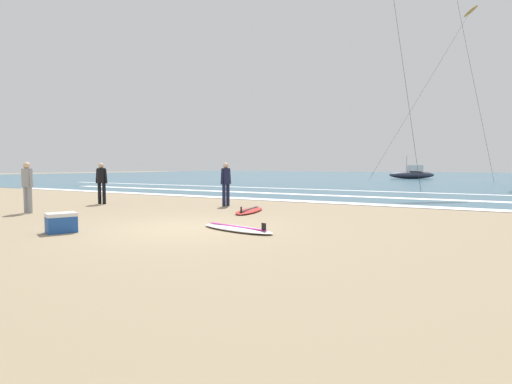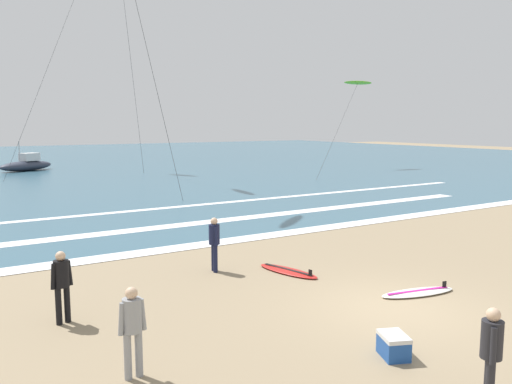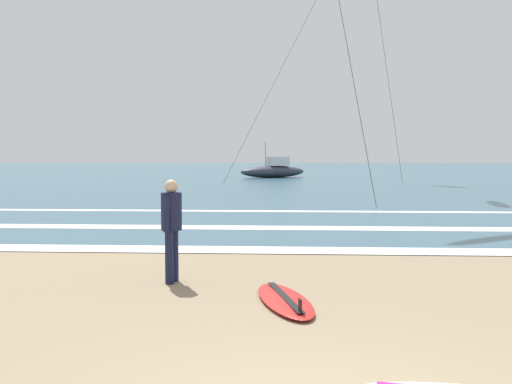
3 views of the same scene
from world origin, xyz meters
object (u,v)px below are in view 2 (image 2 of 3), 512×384
(surfer_left_near, at_px, (62,280))
(cooler_box, at_px, (394,346))
(surfer_mid_group, at_px, (214,239))
(kite_lime_high_left, at_px, (358,83))
(offshore_boat, at_px, (26,165))
(surfboard_right_spare, at_px, (418,292))
(surfboard_near_water, at_px, (288,271))
(surfer_left_far, at_px, (491,349))
(surfer_background_far, at_px, (132,324))

(surfer_left_near, xyz_separation_m, cooler_box, (4.83, -4.96, -0.74))
(surfer_mid_group, height_order, kite_lime_high_left, kite_lime_high_left)
(offshore_boat, bearing_deg, surfboard_right_spare, -86.02)
(surfboard_near_water, bearing_deg, surfer_left_near, -175.08)
(surfboard_near_water, bearing_deg, kite_lime_high_left, 44.14)
(surfboard_near_water, bearing_deg, offshore_boat, 91.86)
(surfer_left_near, distance_m, surfer_mid_group, 4.95)
(surfer_left_far, height_order, cooler_box, surfer_left_far)
(surfboard_near_water, xyz_separation_m, cooler_box, (-1.55, -5.51, 0.18))
(surfer_left_near, height_order, offshore_boat, offshore_boat)
(surfboard_near_water, bearing_deg, surfer_background_far, -147.73)
(surfboard_right_spare, bearing_deg, surfer_left_far, -128.43)
(surfer_mid_group, xyz_separation_m, surfer_background_far, (-4.13, -4.96, 0.00))
(surfer_mid_group, distance_m, kite_lime_high_left, 38.33)
(surfer_left_far, relative_size, surfboard_right_spare, 0.73)
(surfer_left_near, relative_size, cooler_box, 2.17)
(offshore_boat, bearing_deg, surfboard_near_water, -88.14)
(surfboard_right_spare, relative_size, kite_lime_high_left, 0.18)
(surfer_background_far, bearing_deg, kite_lime_high_left, 42.27)
(surfer_left_far, distance_m, cooler_box, 2.15)
(kite_lime_high_left, height_order, cooler_box, kite_lime_high_left)
(surfer_left_far, height_order, offshore_boat, offshore_boat)
(surfboard_right_spare, bearing_deg, offshore_boat, 93.98)
(surfer_left_near, relative_size, surfer_mid_group, 1.00)
(surfer_background_far, height_order, cooler_box, surfer_background_far)
(surfer_left_far, distance_m, offshore_boat, 46.49)
(surfer_mid_group, distance_m, surfboard_right_spare, 5.77)
(surfboard_right_spare, height_order, kite_lime_high_left, kite_lime_high_left)
(surfer_mid_group, bearing_deg, cooler_box, -88.21)
(cooler_box, bearing_deg, surfer_mid_group, 91.79)
(surfer_left_near, xyz_separation_m, surfboard_near_water, (6.37, 0.55, -0.91))
(surfer_mid_group, relative_size, surfboard_near_water, 0.73)
(surfboard_right_spare, height_order, offshore_boat, offshore_boat)
(surfer_left_far, height_order, kite_lime_high_left, kite_lime_high_left)
(surfer_left_near, distance_m, surfer_background_far, 3.21)
(cooler_box, bearing_deg, kite_lime_high_left, 48.05)
(surfer_left_far, height_order, surfboard_right_spare, surfer_left_far)
(surfer_background_far, bearing_deg, surfer_mid_group, 50.17)
(surfer_left_near, height_order, surfer_mid_group, same)
(surfboard_right_spare, xyz_separation_m, surfboard_near_water, (-1.68, 3.31, 0.00))
(surfer_left_near, height_order, surfboard_near_water, surfer_left_near)
(surfer_background_far, bearing_deg, surfer_left_near, 98.63)
(surfer_left_far, distance_m, surfer_mid_group, 8.76)
(surfer_background_far, height_order, kite_lime_high_left, kite_lime_high_left)
(surfer_left_far, bearing_deg, offshore_boat, 89.50)
(surfer_background_far, relative_size, surfboard_right_spare, 0.73)
(kite_lime_high_left, relative_size, offshore_boat, 2.26)
(surfboard_right_spare, height_order, surfboard_near_water, same)
(surfer_background_far, distance_m, kite_lime_high_left, 44.61)
(surfer_mid_group, bearing_deg, surfer_background_far, -129.83)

